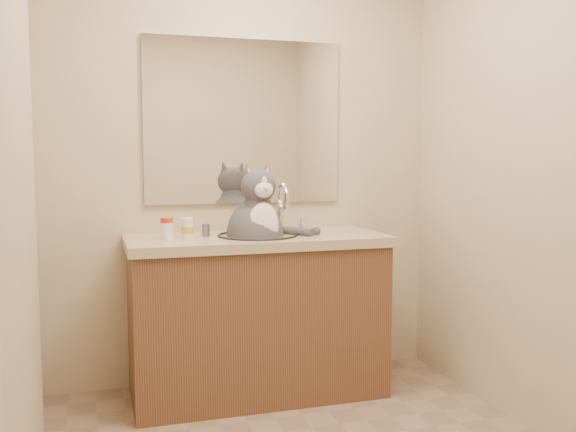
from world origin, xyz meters
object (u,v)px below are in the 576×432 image
at_px(pill_bottle_redcap, 167,228).
at_px(pill_bottle_orange, 187,228).
at_px(cat, 256,230).
at_px(grey_canister, 206,230).

bearing_deg(pill_bottle_redcap, pill_bottle_orange, 3.14).
bearing_deg(cat, pill_bottle_orange, 169.90).
xyz_separation_m(cat, grey_canister, (-0.25, 0.06, 0.00)).
height_order(cat, grey_canister, cat).
height_order(cat, pill_bottle_orange, cat).
xyz_separation_m(pill_bottle_orange, grey_canister, (0.10, 0.05, -0.02)).
bearing_deg(grey_canister, pill_bottle_orange, -155.29).
xyz_separation_m(cat, pill_bottle_redcap, (-0.46, 0.00, 0.02)).
relative_size(cat, pill_bottle_orange, 5.71).
relative_size(cat, grey_canister, 9.12).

